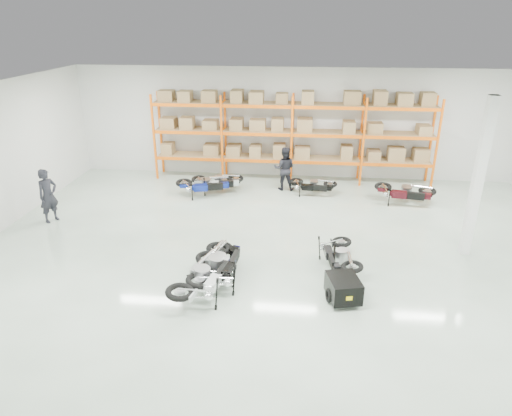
# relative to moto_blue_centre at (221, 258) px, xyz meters

# --- Properties ---
(room) EXTENTS (18.00, 18.00, 18.00)m
(room) POSITION_rel_moto_blue_centre_xyz_m (1.55, 1.45, 1.72)
(room) COLOR silver
(room) RESTS_ON ground
(pallet_rack) EXTENTS (11.28, 0.98, 3.62)m
(pallet_rack) POSITION_rel_moto_blue_centre_xyz_m (1.55, 7.90, 1.73)
(pallet_rack) COLOR #FF650D
(pallet_rack) RESTS_ON ground
(structural_column) EXTENTS (0.25, 0.25, 4.50)m
(structural_column) POSITION_rel_moto_blue_centre_xyz_m (6.75, 1.95, 1.72)
(structural_column) COLOR white
(structural_column) RESTS_ON ground
(moto_blue_centre) EXTENTS (1.10, 1.83, 1.12)m
(moto_blue_centre) POSITION_rel_moto_blue_centre_xyz_m (0.00, 0.00, 0.00)
(moto_blue_centre) COLOR #090747
(moto_blue_centre) RESTS_ON ground
(moto_silver_left) EXTENTS (1.37, 2.15, 1.29)m
(moto_silver_left) POSITION_rel_moto_blue_centre_xyz_m (-0.27, -0.88, 0.08)
(moto_silver_left) COLOR silver
(moto_silver_left) RESTS_ON ground
(moto_black_far_left) EXTENTS (1.17, 2.06, 1.28)m
(moto_black_far_left) POSITION_rel_moto_blue_centre_xyz_m (-0.02, -0.31, 0.08)
(moto_black_far_left) COLOR black
(moto_black_far_left) RESTS_ON ground
(moto_touring_right) EXTENTS (1.03, 1.76, 1.08)m
(moto_touring_right) POSITION_rel_moto_blue_centre_xyz_m (3.08, 0.73, -0.02)
(moto_touring_right) COLOR black
(moto_touring_right) RESTS_ON ground
(trailer) EXTENTS (0.88, 1.53, 0.62)m
(trailer) POSITION_rel_moto_blue_centre_xyz_m (3.08, -0.87, -0.16)
(trailer) COLOR black
(trailer) RESTS_ON ground
(moto_back_a) EXTENTS (2.04, 1.42, 1.20)m
(moto_back_a) POSITION_rel_moto_blue_centre_xyz_m (-1.65, 5.76, 0.04)
(moto_back_a) COLOR navy
(moto_back_a) RESTS_ON ground
(moto_back_b) EXTENTS (1.86, 1.13, 1.13)m
(moto_back_b) POSITION_rel_moto_blue_centre_xyz_m (-1.24, 6.20, 0.01)
(moto_back_b) COLOR silver
(moto_back_b) RESTS_ON ground
(moto_back_c) EXTENTS (1.66, 0.97, 1.02)m
(moto_back_c) POSITION_rel_moto_blue_centre_xyz_m (2.44, 6.27, -0.05)
(moto_back_c) COLOR black
(moto_back_c) RESTS_ON ground
(moto_back_d) EXTENTS (2.02, 1.28, 1.21)m
(moto_back_d) POSITION_rel_moto_blue_centre_xyz_m (5.76, 5.69, 0.05)
(moto_back_d) COLOR #3C0C13
(moto_back_d) RESTS_ON ground
(person_left) EXTENTS (0.70, 0.78, 1.81)m
(person_left) POSITION_rel_moto_blue_centre_xyz_m (-6.25, 2.87, 0.38)
(person_left) COLOR #212129
(person_left) RESTS_ON ground
(person_back) EXTENTS (0.85, 0.67, 1.71)m
(person_back) POSITION_rel_moto_blue_centre_xyz_m (1.33, 6.70, 0.33)
(person_back) COLOR black
(person_back) RESTS_ON ground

